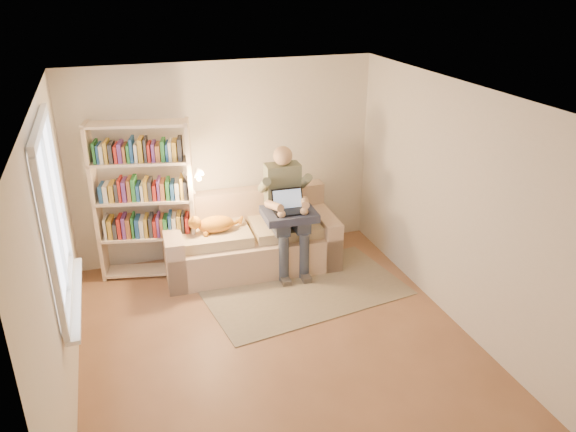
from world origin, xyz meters
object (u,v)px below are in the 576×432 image
object	(u,v)px
person	(286,203)
cat	(209,225)
bookshelf	(144,194)
sofa	(250,241)
laptop	(293,205)

from	to	relation	value
person	cat	distance (m)	1.00
cat	bookshelf	xyz separation A→B (m)	(-0.73, 0.27, 0.40)
sofa	laptop	xyz separation A→B (m)	(0.48, -0.33, 0.58)
cat	laptop	distance (m)	1.07
cat	bookshelf	distance (m)	0.87
sofa	cat	xyz separation A→B (m)	(-0.54, -0.12, 0.37)
cat	laptop	world-z (taller)	laptop
sofa	bookshelf	world-z (taller)	bookshelf
sofa	person	size ratio (longest dim) A/B	1.40
sofa	cat	distance (m)	0.66
laptop	bookshelf	distance (m)	1.83
person	laptop	bearing A→B (deg)	-71.98
sofa	bookshelf	xyz separation A→B (m)	(-1.27, 0.15, 0.77)
laptop	person	bearing A→B (deg)	108.02
laptop	sofa	bearing A→B (deg)	147.95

